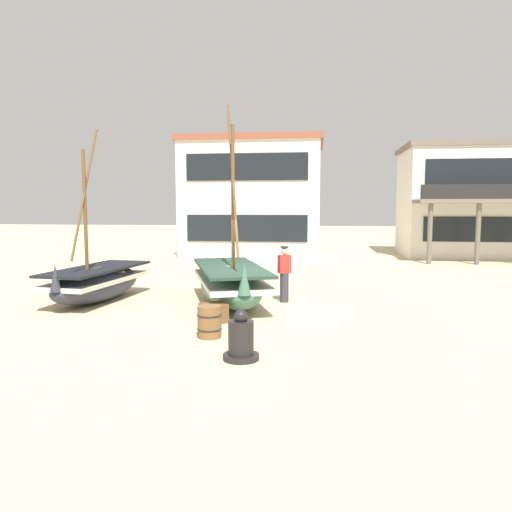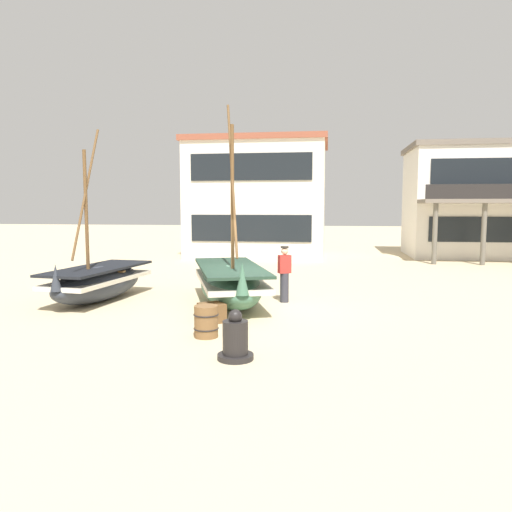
% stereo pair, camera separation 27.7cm
% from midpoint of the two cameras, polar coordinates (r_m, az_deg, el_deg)
% --- Properties ---
extents(ground_plane, '(120.00, 120.00, 0.00)m').
position_cam_midpoint_polar(ground_plane, '(13.60, -1.12, -6.30)').
color(ground_plane, '#CCB78E').
extents(fishing_boat_near_left, '(1.97, 4.25, 5.16)m').
position_cam_midpoint_polar(fishing_boat_near_left, '(15.50, -18.62, -2.94)').
color(fishing_boat_near_left, '#2D333D').
rests_on(fishing_boat_near_left, ground).
extents(fishing_boat_centre_large, '(3.14, 5.04, 5.76)m').
position_cam_midpoint_polar(fishing_boat_centre_large, '(14.21, -3.59, -3.18)').
color(fishing_boat_centre_large, '#427056').
rests_on(fishing_boat_centre_large, ground).
extents(fisherman_by_hull, '(0.42, 0.36, 1.68)m').
position_cam_midpoint_polar(fisherman_by_hull, '(14.54, 2.80, -2.18)').
color(fisherman_by_hull, '#33333D').
rests_on(fisherman_by_hull, ground).
extents(capstan_winch, '(0.68, 0.68, 0.95)m').
position_cam_midpoint_polar(capstan_winch, '(9.22, -2.64, -9.82)').
color(capstan_winch, black).
rests_on(capstan_winch, ground).
extents(wooden_barrel, '(0.56, 0.56, 0.70)m').
position_cam_midpoint_polar(wooden_barrel, '(10.77, -6.22, -7.66)').
color(wooden_barrel, brown).
rests_on(wooden_barrel, ground).
extents(cargo_crate, '(0.79, 0.79, 0.47)m').
position_cam_midpoint_polar(cargo_crate, '(12.16, -5.65, -6.66)').
color(cargo_crate, brown).
rests_on(cargo_crate, ground).
extents(harbor_building_main, '(7.83, 6.02, 6.62)m').
position_cam_midpoint_polar(harbor_building_main, '(28.18, -0.54, 6.75)').
color(harbor_building_main, silver).
rests_on(harbor_building_main, ground).
extents(harbor_building_annex, '(8.31, 7.61, 6.35)m').
position_cam_midpoint_polar(harbor_building_annex, '(30.79, 24.05, 5.92)').
color(harbor_building_annex, white).
rests_on(harbor_building_annex, ground).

